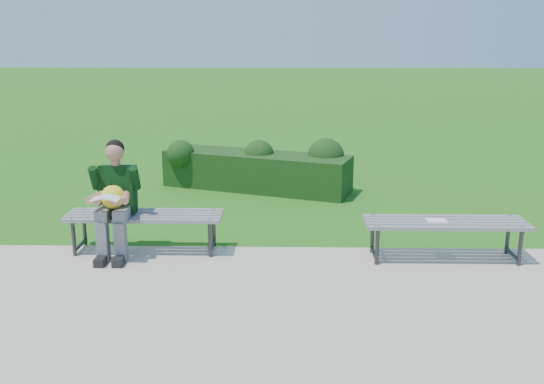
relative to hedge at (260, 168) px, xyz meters
The scene contains 7 objects.
ground 2.91m from the hedge, 86.39° to the right, with size 80.00×80.00×0.00m.
walkway 4.64m from the hedge, 87.75° to the right, with size 30.00×3.50×0.02m.
hedge is the anchor object (origin of this frame).
bench_left 3.27m from the hedge, 112.05° to the right, with size 1.80×0.50×0.46m.
bench_right 3.90m from the hedge, 55.71° to the right, with size 1.80×0.50×0.46m.
seated_boy 3.50m from the hedge, 116.03° to the right, with size 0.56×0.76×1.31m.
paper_sheet 3.85m from the hedge, 56.94° to the right, with size 0.23×0.17×0.01m.
Camera 1 is at (0.21, -6.83, 2.49)m, focal length 40.00 mm.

